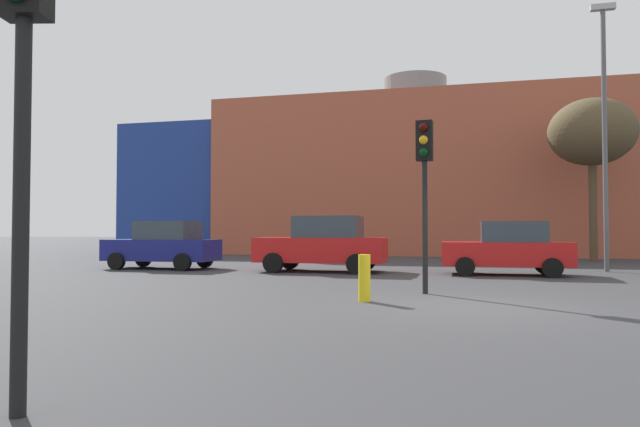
# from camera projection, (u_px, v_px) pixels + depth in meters

# --- Properties ---
(ground_plane) EXTENTS (200.00, 200.00, 0.00)m
(ground_plane) POSITION_uv_depth(u_px,v_px,m) (476.00, 307.00, 10.22)
(ground_plane) COLOR #38383A
(building_backdrop) EXTENTS (36.65, 11.48, 11.23)m
(building_backdrop) POSITION_uv_depth(u_px,v_px,m) (416.00, 183.00, 35.95)
(building_backdrop) COLOR #B2563D
(building_backdrop) RESTS_ON ground_plane
(parked_car_0) EXTENTS (4.04, 1.98, 1.75)m
(parked_car_0) POSITION_uv_depth(u_px,v_px,m) (163.00, 245.00, 20.56)
(parked_car_0) COLOR navy
(parked_car_0) RESTS_ON ground_plane
(parked_car_1) EXTENTS (4.37, 2.14, 1.90)m
(parked_car_1) POSITION_uv_depth(u_px,v_px,m) (323.00, 244.00, 19.12)
(parked_car_1) COLOR red
(parked_car_1) RESTS_ON ground_plane
(parked_car_2) EXTENTS (3.90, 1.92, 1.69)m
(parked_car_2) POSITION_uv_depth(u_px,v_px,m) (508.00, 248.00, 17.69)
(parked_car_2) COLOR red
(parked_car_2) RESTS_ON ground_plane
(traffic_light_near_left) EXTENTS (0.40, 0.39, 3.94)m
(traffic_light_near_left) POSITION_uv_depth(u_px,v_px,m) (22.00, 35.00, 4.27)
(traffic_light_near_left) COLOR black
(traffic_light_near_left) RESTS_ON ground_plane
(traffic_light_island) EXTENTS (0.38, 0.38, 3.86)m
(traffic_light_island) POSITION_uv_depth(u_px,v_px,m) (424.00, 166.00, 12.47)
(traffic_light_island) COLOR black
(traffic_light_island) RESTS_ON ground_plane
(bare_tree_0) EXTENTS (3.79, 3.79, 7.38)m
(bare_tree_0) POSITION_uv_depth(u_px,v_px,m) (592.00, 133.00, 25.22)
(bare_tree_0) COLOR brown
(bare_tree_0) RESTS_ON ground_plane
(bollard_yellow_0) EXTENTS (0.24, 0.24, 0.93)m
(bollard_yellow_0) POSITION_uv_depth(u_px,v_px,m) (364.00, 278.00, 11.07)
(bollard_yellow_0) COLOR yellow
(bollard_yellow_0) RESTS_ON ground_plane
(street_lamp) EXTENTS (0.80, 0.24, 9.24)m
(street_lamp) POSITION_uv_depth(u_px,v_px,m) (604.00, 121.00, 19.21)
(street_lamp) COLOR #59595E
(street_lamp) RESTS_ON ground_plane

